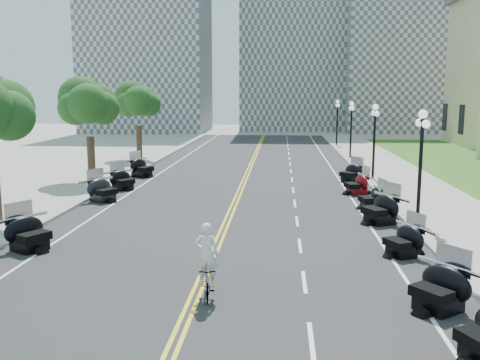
{
  "coord_description": "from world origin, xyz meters",
  "views": [
    {
      "loc": [
        2.42,
        -20.0,
        5.8
      ],
      "look_at": [
        0.63,
        3.32,
        2.0
      ],
      "focal_mm": 40.0,
      "sensor_mm": 36.0,
      "label": 1
    }
  ],
  "objects": [
    {
      "name": "ground",
      "position": [
        0.0,
        0.0,
        0.0
      ],
      "size": [
        160.0,
        160.0,
        0.0
      ],
      "primitive_type": "plane",
      "color": "gray"
    },
    {
      "name": "road",
      "position": [
        0.0,
        10.0,
        0.0
      ],
      "size": [
        16.0,
        90.0,
        0.01
      ],
      "primitive_type": "cube",
      "color": "#333335",
      "rests_on": "ground"
    },
    {
      "name": "centerline_yellow_a",
      "position": [
        -0.12,
        10.0,
        0.01
      ],
      "size": [
        0.12,
        90.0,
        0.0
      ],
      "primitive_type": "cube",
      "color": "yellow",
      "rests_on": "road"
    },
    {
      "name": "centerline_yellow_b",
      "position": [
        0.12,
        10.0,
        0.01
      ],
      "size": [
        0.12,
        90.0,
        0.0
      ],
      "primitive_type": "cube",
      "color": "yellow",
      "rests_on": "road"
    },
    {
      "name": "edge_line_north",
      "position": [
        6.4,
        10.0,
        0.01
      ],
      "size": [
        0.12,
        90.0,
        0.0
      ],
      "primitive_type": "cube",
      "color": "white",
      "rests_on": "road"
    },
    {
      "name": "edge_line_south",
      "position": [
        -6.4,
        10.0,
        0.01
      ],
      "size": [
        0.12,
        90.0,
        0.0
      ],
      "primitive_type": "cube",
      "color": "white",
      "rests_on": "road"
    },
    {
      "name": "lane_dash_4",
      "position": [
        3.2,
        -8.0,
        0.01
      ],
      "size": [
        0.12,
        2.0,
        0.0
      ],
      "primitive_type": "cube",
      "color": "white",
      "rests_on": "road"
    },
    {
      "name": "lane_dash_5",
      "position": [
        3.2,
        -4.0,
        0.01
      ],
      "size": [
        0.12,
        2.0,
        0.0
      ],
      "primitive_type": "cube",
      "color": "white",
      "rests_on": "road"
    },
    {
      "name": "lane_dash_6",
      "position": [
        3.2,
        0.0,
        0.01
      ],
      "size": [
        0.12,
        2.0,
        0.0
      ],
      "primitive_type": "cube",
      "color": "white",
      "rests_on": "road"
    },
    {
      "name": "lane_dash_7",
      "position": [
        3.2,
        4.0,
        0.01
      ],
      "size": [
        0.12,
        2.0,
        0.0
      ],
      "primitive_type": "cube",
      "color": "white",
      "rests_on": "road"
    },
    {
      "name": "lane_dash_8",
      "position": [
        3.2,
        8.0,
        0.01
      ],
      "size": [
        0.12,
        2.0,
        0.0
      ],
      "primitive_type": "cube",
      "color": "white",
      "rests_on": "road"
    },
    {
      "name": "lane_dash_9",
      "position": [
        3.2,
        12.0,
        0.01
      ],
      "size": [
        0.12,
        2.0,
        0.0
      ],
      "primitive_type": "cube",
      "color": "white",
      "rests_on": "road"
    },
    {
      "name": "lane_dash_10",
      "position": [
        3.2,
        16.0,
        0.01
      ],
      "size": [
        0.12,
        2.0,
        0.0
      ],
      "primitive_type": "cube",
      "color": "white",
      "rests_on": "road"
    },
    {
      "name": "lane_dash_11",
      "position": [
        3.2,
        20.0,
        0.01
      ],
      "size": [
        0.12,
        2.0,
        0.0
      ],
      "primitive_type": "cube",
      "color": "white",
      "rests_on": "road"
    },
    {
      "name": "lane_dash_12",
      "position": [
        3.2,
        24.0,
        0.01
      ],
      "size": [
        0.12,
        2.0,
        0.0
      ],
      "primitive_type": "cube",
      "color": "white",
      "rests_on": "road"
    },
    {
      "name": "lane_dash_13",
      "position": [
        3.2,
        28.0,
        0.01
      ],
      "size": [
        0.12,
        2.0,
        0.0
      ],
      "primitive_type": "cube",
      "color": "white",
      "rests_on": "road"
    },
    {
      "name": "lane_dash_14",
      "position": [
        3.2,
        32.0,
        0.01
      ],
      "size": [
        0.12,
        2.0,
        0.0
      ],
      "primitive_type": "cube",
      "color": "white",
      "rests_on": "road"
    },
    {
      "name": "lane_dash_15",
      "position": [
        3.2,
        36.0,
        0.01
      ],
      "size": [
        0.12,
        2.0,
        0.0
      ],
      "primitive_type": "cube",
      "color": "white",
      "rests_on": "road"
    },
    {
      "name": "lane_dash_16",
      "position": [
        3.2,
        40.0,
        0.01
      ],
      "size": [
        0.12,
        2.0,
        0.0
      ],
      "primitive_type": "cube",
      "color": "white",
      "rests_on": "road"
    },
    {
      "name": "lane_dash_17",
      "position": [
        3.2,
        44.0,
        0.01
      ],
      "size": [
        0.12,
        2.0,
        0.0
      ],
      "primitive_type": "cube",
      "color": "white",
      "rests_on": "road"
    },
    {
      "name": "lane_dash_18",
      "position": [
        3.2,
        48.0,
        0.01
      ],
      "size": [
        0.12,
        2.0,
        0.0
      ],
      "primitive_type": "cube",
      "color": "white",
      "rests_on": "road"
    },
    {
      "name": "lane_dash_19",
      "position": [
        3.2,
        52.0,
        0.01
      ],
      "size": [
        0.12,
        2.0,
        0.0
      ],
      "primitive_type": "cube",
      "color": "white",
      "rests_on": "road"
    },
    {
      "name": "sidewalk_north",
      "position": [
        10.5,
        10.0,
        0.07
      ],
      "size": [
        5.0,
        90.0,
        0.15
      ],
      "primitive_type": "cube",
      "color": "#9E9991",
      "rests_on": "ground"
    },
    {
      "name": "sidewalk_south",
      "position": [
        -10.5,
        10.0,
        0.07
      ],
      "size": [
        5.0,
        90.0,
        0.15
      ],
      "primitive_type": "cube",
      "color": "#9E9991",
      "rests_on": "ground"
    },
    {
      "name": "distant_block_a",
      "position": [
        -18.0,
        62.0,
        13.0
      ],
      "size": [
        18.0,
        14.0,
        26.0
      ],
      "primitive_type": "cube",
      "color": "gray",
      "rests_on": "ground"
    },
    {
      "name": "distant_block_b",
      "position": [
        4.0,
        68.0,
        15.0
      ],
      "size": [
        16.0,
        12.0,
        30.0
      ],
      "primitive_type": "cube",
      "color": "gray",
      "rests_on": "ground"
    },
    {
      "name": "distant_block_c",
      "position": [
        22.0,
        65.0,
        11.0
      ],
      "size": [
        20.0,
        14.0,
        22.0
      ],
      "primitive_type": "cube",
      "color": "gray",
      "rests_on": "ground"
    },
    {
      "name": "street_lamp_2",
      "position": [
        8.6,
        4.0,
        2.6
      ],
      "size": [
        0.5,
        1.2,
        4.9
      ],
      "primitive_type": null,
      "color": "black",
      "rests_on": "sidewalk_north"
    },
    {
      "name": "street_lamp_3",
      "position": [
        8.6,
        16.0,
        2.6
      ],
      "size": [
        0.5,
        1.2,
        4.9
      ],
      "primitive_type": null,
      "color": "black",
      "rests_on": "sidewalk_north"
    },
    {
      "name": "street_lamp_4",
      "position": [
        8.6,
        28.0,
        2.6
      ],
      "size": [
        0.5,
        1.2,
        4.9
      ],
      "primitive_type": null,
      "color": "black",
      "rests_on": "sidewalk_north"
    },
    {
      "name": "street_lamp_5",
      "position": [
        8.6,
        40.0,
        2.6
      ],
      "size": [
        0.5,
        1.2,
        4.9
      ],
      "primitive_type": null,
      "color": "black",
      "rests_on": "sidewalk_north"
    },
    {
      "name": "tree_3",
      "position": [
        -10.0,
        14.0,
        4.75
      ],
      "size": [
        4.8,
        4.8,
        9.2
      ],
      "primitive_type": null,
      "color": "#235619",
      "rests_on": "sidewalk_south"
    },
    {
      "name": "tree_4",
      "position": [
        -10.0,
        26.0,
        4.75
      ],
      "size": [
        4.8,
        4.8,
        9.2
      ],
      "primitive_type": null,
      "color": "#235619",
      "rests_on": "sidewalk_south"
    },
    {
      "name": "motorcycle_n_4",
      "position": [
        6.71,
        -5.93,
        0.69
      ],
      "size": [
        2.75,
        2.75,
        1.37
      ],
      "primitive_type": null,
      "rotation": [
        0.0,
        0.0,
        -0.92
      ],
      "color": "black",
      "rests_on": "road"
    },
    {
      "name": "motorcycle_n_5",
      "position": [
        6.86,
        -1.03,
        0.63
      ],
      "size": [
        2.43,
        2.43,
        1.27
      ],
      "primitive_type": null,
      "rotation": [
        0.0,
        0.0,
        -1.11
      ],
      "color": "black",
      "rests_on": "road"
    },
    {
      "name": "motorcycle_n_6",
      "position": [
        6.9,
        3.86,
        0.74
      ],
      "size": [
        2.86,
        2.86,
        1.49
      ],
      "primitive_type": null,
      "rotation": [
        0.0,
        0.0,
        -1.1
      ],
      "color": "black",
      "rests_on": "road"
    },
    {
      "name": "motorcycle_n_7",
      "position": [
        7.06,
        6.95,
        0.63
      ],
      "size": [
        2.16,
        2.16,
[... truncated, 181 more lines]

